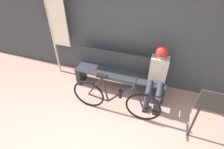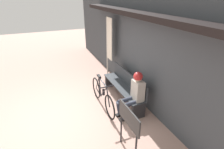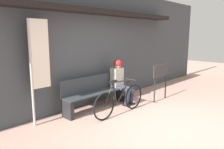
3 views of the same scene
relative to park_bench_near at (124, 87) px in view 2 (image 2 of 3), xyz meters
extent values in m
plane|color=tan|center=(0.22, -1.94, -0.42)|extent=(24.00, 24.00, 0.00)
cube|color=#3D4247|center=(0.22, 0.45, 1.18)|extent=(12.00, 0.12, 3.20)
cube|color=black|center=(0.22, 0.17, 2.08)|extent=(6.60, 0.44, 0.12)
cube|color=#2D3338|center=(0.00, -0.06, 0.02)|extent=(1.98, 0.42, 0.03)
cube|color=#2D3338|center=(0.00, 0.14, 0.24)|extent=(1.98, 0.03, 0.40)
cube|color=#232326|center=(-0.94, -0.06, -0.21)|extent=(0.10, 0.36, 0.43)
cube|color=#232326|center=(0.94, -0.06, -0.21)|extent=(0.10, 0.36, 0.43)
torus|color=black|center=(-0.43, -0.73, -0.09)|extent=(0.65, 0.04, 0.65)
torus|color=black|center=(0.65, -0.73, -0.09)|extent=(0.65, 0.04, 0.65)
cylinder|color=#232328|center=(0.16, -0.73, 0.39)|extent=(0.58, 0.03, 0.07)
cylinder|color=#232328|center=(0.21, -0.73, 0.11)|extent=(0.50, 0.03, 0.55)
cylinder|color=#232328|center=(-0.08, -0.73, 0.13)|extent=(0.14, 0.03, 0.57)
cylinder|color=#232328|center=(-0.23, -0.73, -0.12)|extent=(0.41, 0.03, 0.09)
cylinder|color=#232328|center=(-0.28, -0.73, 0.16)|extent=(0.32, 0.02, 0.52)
cylinder|color=#232328|center=(0.55, -0.73, 0.14)|extent=(0.22, 0.03, 0.48)
cube|color=black|center=(-0.13, -0.73, 0.44)|extent=(0.20, 0.07, 0.05)
cylinder|color=#232328|center=(0.45, -0.73, 0.40)|extent=(0.03, 0.40, 0.03)
cylinder|color=black|center=(0.21, -0.73, 0.11)|extent=(0.07, 0.07, 0.17)
cylinder|color=#2D3342|center=(0.68, -0.29, 0.03)|extent=(0.11, 0.46, 0.13)
cylinder|color=#2D3342|center=(0.68, -0.49, -0.17)|extent=(0.11, 0.17, 0.40)
cube|color=black|center=(0.68, -0.46, -0.39)|extent=(0.10, 0.22, 0.06)
cylinder|color=#2D3342|center=(0.88, -0.29, 0.03)|extent=(0.11, 0.46, 0.13)
cylinder|color=#2D3342|center=(0.88, -0.49, -0.17)|extent=(0.11, 0.17, 0.40)
cube|color=black|center=(0.88, -0.46, -0.39)|extent=(0.10, 0.22, 0.06)
cube|color=#B7B2A8|center=(0.78, -0.02, 0.31)|extent=(0.34, 0.22, 0.53)
sphere|color=beige|center=(0.78, -0.04, 0.67)|extent=(0.20, 0.20, 0.20)
sphere|color=#B22323|center=(0.78, -0.04, 0.70)|extent=(0.23, 0.23, 0.23)
cylinder|color=#B7B2A8|center=(-1.67, 0.13, 0.70)|extent=(0.05, 0.05, 2.23)
cube|color=silver|center=(-1.44, 0.13, 1.09)|extent=(0.40, 0.02, 1.44)
cylinder|color=#232326|center=(1.50, -0.82, -0.07)|extent=(0.04, 0.04, 0.71)
cube|color=#2D2D2D|center=(1.80, -0.82, 0.47)|extent=(0.76, 0.03, 0.36)
camera|label=1|loc=(0.80, -2.94, 2.32)|focal=28.00mm
camera|label=2|loc=(4.04, -2.11, 2.54)|focal=28.00mm
camera|label=3|loc=(-3.71, -4.10, 1.49)|focal=35.00mm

